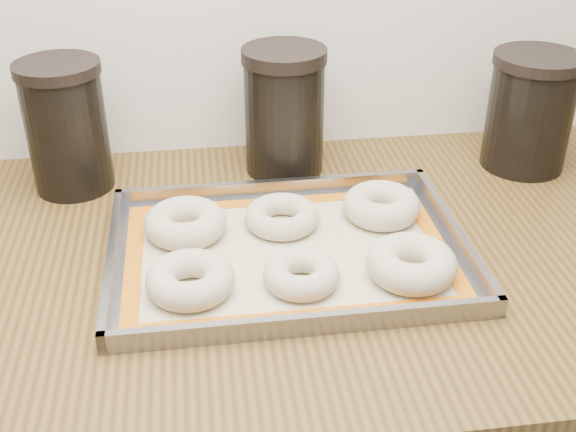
{
  "coord_description": "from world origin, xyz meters",
  "views": [
    {
      "loc": [
        -0.26,
        0.88,
        1.43
      ],
      "look_at": [
        -0.15,
        1.66,
        0.96
      ],
      "focal_mm": 45.0,
      "sensor_mm": 36.0,
      "label": 1
    }
  ],
  "objects": [
    {
      "name": "countertop",
      "position": [
        0.0,
        1.68,
        0.88
      ],
      "size": [
        3.06,
        0.68,
        0.04
      ],
      "primitive_type": "cube",
      "color": "brown",
      "rests_on": "cabinet"
    },
    {
      "name": "baking_tray",
      "position": [
        -0.15,
        1.66,
        0.91
      ],
      "size": [
        0.46,
        0.33,
        0.03
      ],
      "rotation": [
        0.0,
        0.0,
        0.0
      ],
      "color": "gray",
      "rests_on": "countertop"
    },
    {
      "name": "baking_mat",
      "position": [
        -0.15,
        1.66,
        0.9
      ],
      "size": [
        0.42,
        0.29,
        0.0
      ],
      "rotation": [
        0.0,
        0.0,
        0.0
      ],
      "color": "#C6B793",
      "rests_on": "baking_tray"
    },
    {
      "name": "bagel_front_left",
      "position": [
        -0.28,
        1.59,
        0.92
      ],
      "size": [
        0.13,
        0.13,
        0.04
      ],
      "primitive_type": "torus",
      "rotation": [
        0.0,
        0.0,
        -0.29
      ],
      "color": "beige",
      "rests_on": "baking_mat"
    },
    {
      "name": "bagel_front_mid",
      "position": [
        -0.15,
        1.58,
        0.92
      ],
      "size": [
        0.1,
        0.1,
        0.03
      ],
      "primitive_type": "torus",
      "rotation": [
        0.0,
        0.0,
        0.09
      ],
      "color": "beige",
      "rests_on": "baking_mat"
    },
    {
      "name": "bagel_front_right",
      "position": [
        -0.01,
        1.58,
        0.92
      ],
      "size": [
        0.11,
        0.11,
        0.04
      ],
      "primitive_type": "torus",
      "rotation": [
        0.0,
        0.0,
        -0.02
      ],
      "color": "beige",
      "rests_on": "baking_mat"
    },
    {
      "name": "bagel_back_left",
      "position": [
        -0.29,
        1.72,
        0.92
      ],
      "size": [
        0.14,
        0.14,
        0.04
      ],
      "primitive_type": "torus",
      "rotation": [
        0.0,
        0.0,
        -0.27
      ],
      "color": "beige",
      "rests_on": "baking_mat"
    },
    {
      "name": "bagel_back_mid",
      "position": [
        -0.15,
        1.72,
        0.92
      ],
      "size": [
        0.13,
        0.13,
        0.03
      ],
      "primitive_type": "torus",
      "rotation": [
        0.0,
        0.0,
        -0.31
      ],
      "color": "beige",
      "rests_on": "baking_mat"
    },
    {
      "name": "bagel_back_right",
      "position": [
        -0.01,
        1.73,
        0.92
      ],
      "size": [
        0.13,
        0.13,
        0.04
      ],
      "primitive_type": "torus",
      "rotation": [
        0.0,
        0.0,
        -0.23
      ],
      "color": "beige",
      "rests_on": "baking_mat"
    },
    {
      "name": "canister_left",
      "position": [
        -0.45,
        1.89,
        1.0
      ],
      "size": [
        0.12,
        0.12,
        0.2
      ],
      "color": "black",
      "rests_on": "countertop"
    },
    {
      "name": "canister_mid",
      "position": [
        -0.13,
        1.91,
        1.0
      ],
      "size": [
        0.13,
        0.13,
        0.2
      ],
      "color": "black",
      "rests_on": "countertop"
    },
    {
      "name": "canister_right",
      "position": [
        0.26,
        1.87,
        0.99
      ],
      "size": [
        0.14,
        0.14,
        0.18
      ],
      "color": "black",
      "rests_on": "countertop"
    }
  ]
}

